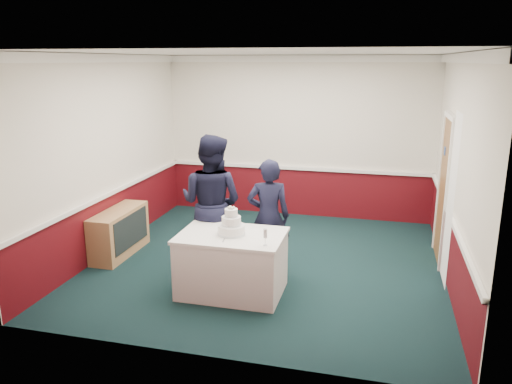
% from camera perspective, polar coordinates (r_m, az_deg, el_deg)
% --- Properties ---
extents(ground, '(5.00, 5.00, 0.00)m').
position_cam_1_polar(ground, '(7.45, 1.28, -8.08)').
color(ground, black).
rests_on(ground, ground).
extents(room_shell, '(5.00, 5.00, 3.00)m').
position_cam_1_polar(room_shell, '(7.51, 3.01, 7.65)').
color(room_shell, silver).
rests_on(room_shell, ground).
extents(sideboard, '(0.41, 1.20, 0.70)m').
position_cam_1_polar(sideboard, '(7.94, -15.34, -4.46)').
color(sideboard, '#98734A').
rests_on(sideboard, ground).
extents(cake_table, '(1.32, 0.92, 0.79)m').
position_cam_1_polar(cake_table, '(6.42, -2.77, -8.10)').
color(cake_table, white).
rests_on(cake_table, ground).
extents(wedding_cake, '(0.35, 0.35, 0.36)m').
position_cam_1_polar(wedding_cake, '(6.24, -2.83, -3.88)').
color(wedding_cake, white).
rests_on(wedding_cake, cake_table).
extents(cake_knife, '(0.04, 0.22, 0.00)m').
position_cam_1_polar(cake_knife, '(6.11, -3.64, -5.39)').
color(cake_knife, silver).
rests_on(cake_knife, cake_table).
extents(champagne_flute, '(0.05, 0.05, 0.21)m').
position_cam_1_polar(champagne_flute, '(5.85, 1.06, -4.86)').
color(champagne_flute, silver).
rests_on(champagne_flute, cake_table).
extents(person_man, '(1.05, 0.88, 1.93)m').
position_cam_1_polar(person_man, '(7.02, -5.13, -1.24)').
color(person_man, black).
rests_on(person_man, ground).
extents(person_woman, '(0.67, 0.53, 1.62)m').
position_cam_1_polar(person_woman, '(6.88, 1.43, -2.86)').
color(person_woman, black).
rests_on(person_woman, ground).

